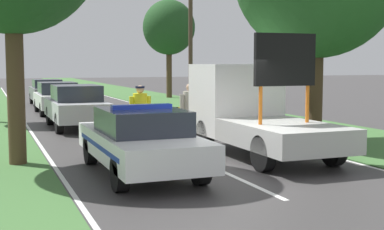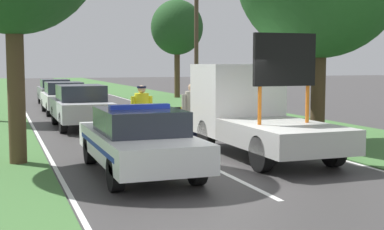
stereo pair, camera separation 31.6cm
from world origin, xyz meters
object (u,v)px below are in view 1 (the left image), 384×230
object	(u,v)px
queued_car_van_white	(57,98)
police_officer	(140,110)
traffic_cone_centre_front	(163,142)
traffic_cone_near_police	(203,131)
pedestrian_civilian	(190,108)
traffic_cone_near_truck	(126,131)
queued_car_suv_grey	(47,92)
road_barrier	(164,113)
work_truck	(251,110)
queued_car_sedan_silver	(76,106)
police_car	(140,140)
utility_pole	(191,28)
roadside_tree_mid_left	(169,28)

from	to	relation	value
queued_car_van_white	police_officer	bearing A→B (deg)	94.69
traffic_cone_centre_front	traffic_cone_near_police	bearing A→B (deg)	47.01
pedestrian_civilian	traffic_cone_near_truck	distance (m)	2.06
queued_car_van_white	queued_car_suv_grey	world-z (taller)	queued_car_van_white
road_barrier	work_truck	bearing A→B (deg)	-64.44
queued_car_sedan_silver	queued_car_van_white	xyz separation A→B (m)	(0.07, 6.16, -0.05)
road_barrier	police_officer	bearing A→B (deg)	-139.35
police_car	work_truck	bearing A→B (deg)	29.57
utility_pole	police_officer	bearing A→B (deg)	-119.25
work_truck	police_officer	distance (m)	3.22
traffic_cone_centre_front	roadside_tree_mid_left	distance (m)	23.63
police_car	work_truck	size ratio (longest dim) A/B	0.91
police_car	traffic_cone_centre_front	xyz separation A→B (m)	(1.30, 2.41, -0.46)
traffic_cone_centre_front	utility_pole	xyz separation A→B (m)	(4.64, 10.02, 3.80)
road_barrier	roadside_tree_mid_left	xyz separation A→B (m)	(6.85, 19.74, 4.01)
traffic_cone_centre_front	traffic_cone_near_truck	distance (m)	2.19
work_truck	traffic_cone_near_truck	xyz separation A→B (m)	(-2.72, 2.90, -0.80)
pedestrian_civilian	queued_car_van_white	distance (m)	11.47
police_car	road_barrier	xyz separation A→B (m)	(2.04, 4.57, 0.11)
work_truck	traffic_cone_near_police	distance (m)	3.11
police_car	pedestrian_civilian	bearing A→B (deg)	60.38
police_officer	traffic_cone_near_truck	xyz separation A→B (m)	(-0.19, 0.91, -0.71)
traffic_cone_near_police	queued_car_suv_grey	size ratio (longest dim) A/B	0.12
traffic_cone_centre_front	queued_car_sedan_silver	xyz separation A→B (m)	(-1.29, 6.47, 0.54)
traffic_cone_near_police	queued_car_van_white	world-z (taller)	queued_car_van_white
road_barrier	pedestrian_civilian	world-z (taller)	pedestrian_civilian
queued_car_van_white	pedestrian_civilian	bearing A→B (deg)	102.86
police_officer	roadside_tree_mid_left	bearing A→B (deg)	-89.00
traffic_cone_centre_front	pedestrian_civilian	bearing A→B (deg)	47.37
traffic_cone_near_truck	utility_pole	bearing A→B (deg)	57.00
queued_car_van_white	roadside_tree_mid_left	world-z (taller)	roadside_tree_mid_left
traffic_cone_near_police	queued_car_suv_grey	distance (m)	16.42
police_car	traffic_cone_centre_front	size ratio (longest dim) A/B	8.41
work_truck	queued_car_van_white	distance (m)	13.84
queued_car_van_white	road_barrier	bearing A→B (deg)	100.63
police_car	roadside_tree_mid_left	xyz separation A→B (m)	(8.89, 24.31, 4.13)
traffic_cone_near_truck	roadside_tree_mid_left	size ratio (longest dim) A/B	0.10
police_officer	roadside_tree_mid_left	distance (m)	22.45
police_car	work_truck	world-z (taller)	work_truck
queued_car_sedan_silver	queued_car_van_white	size ratio (longest dim) A/B	1.04
road_barrier	queued_car_sedan_silver	world-z (taller)	queued_car_sedan_silver
queued_car_sedan_silver	queued_car_suv_grey	size ratio (longest dim) A/B	1.06
traffic_cone_near_police	traffic_cone_centre_front	bearing A→B (deg)	-132.99
pedestrian_civilian	utility_pole	xyz separation A→B (m)	(3.31, 8.57, 3.02)
road_barrier	traffic_cone_near_police	world-z (taller)	road_barrier
work_truck	queued_car_van_white	xyz separation A→B (m)	(-3.46, 13.39, -0.38)
traffic_cone_near_truck	utility_pole	world-z (taller)	utility_pole
police_car	utility_pole	distance (m)	14.17
queued_car_suv_grey	roadside_tree_mid_left	world-z (taller)	roadside_tree_mid_left
police_car	queued_car_suv_grey	world-z (taller)	police_car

